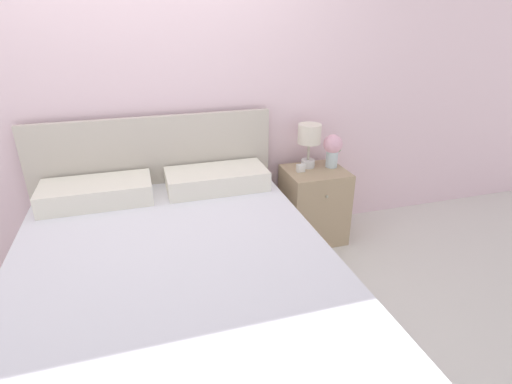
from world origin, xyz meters
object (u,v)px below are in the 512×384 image
at_px(flower_vase, 333,148).
at_px(table_lamp, 309,138).
at_px(bed, 175,290).
at_px(alarm_clock, 301,168).
at_px(nightstand, 313,205).

bearing_deg(flower_vase, table_lamp, 164.96).
relative_size(bed, alarm_clock, 34.30).
distance_m(table_lamp, flower_vase, 0.21).
height_order(table_lamp, alarm_clock, table_lamp).
bearing_deg(table_lamp, nightstand, -70.13).
xyz_separation_m(bed, flower_vase, (1.37, 0.83, 0.47)).
height_order(nightstand, flower_vase, flower_vase).
relative_size(bed, flower_vase, 8.18).
bearing_deg(table_lamp, flower_vase, -15.04).
relative_size(nightstand, alarm_clock, 9.51).
relative_size(table_lamp, flower_vase, 1.31).
relative_size(table_lamp, alarm_clock, 5.51).
xyz_separation_m(flower_vase, alarm_clock, (-0.28, -0.03, -0.13)).
relative_size(nightstand, flower_vase, 2.27).
distance_m(bed, flower_vase, 1.67).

